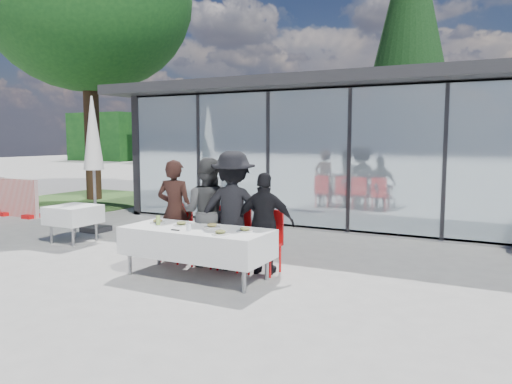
# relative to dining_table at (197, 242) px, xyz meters

# --- Properties ---
(ground) EXTENTS (90.00, 90.00, 0.00)m
(ground) POSITION_rel_dining_table_xyz_m (-0.03, 0.35, -0.54)
(ground) COLOR #9A9792
(ground) RESTS_ON ground
(pavilion) EXTENTS (14.80, 8.80, 3.44)m
(pavilion) POSITION_rel_dining_table_xyz_m (1.97, 8.52, 1.61)
(pavilion) COLOR gray
(pavilion) RESTS_ON ground
(treeline) EXTENTS (62.50, 2.00, 4.40)m
(treeline) POSITION_rel_dining_table_xyz_m (-2.03, 28.35, 1.66)
(treeline) COLOR #113814
(treeline) RESTS_ON ground
(dining_table) EXTENTS (2.26, 0.96, 0.75)m
(dining_table) POSITION_rel_dining_table_xyz_m (0.00, 0.00, 0.00)
(dining_table) COLOR white
(dining_table) RESTS_ON ground
(diner_a) EXTENTS (0.74, 0.74, 1.73)m
(diner_a) POSITION_rel_dining_table_xyz_m (-0.89, 0.67, 0.33)
(diner_a) COLOR black
(diner_a) RESTS_ON ground
(diner_chair_a) EXTENTS (0.44, 0.44, 0.97)m
(diner_chair_a) POSITION_rel_dining_table_xyz_m (-0.89, 0.75, -0.00)
(diner_chair_a) COLOR red
(diner_chair_a) RESTS_ON ground
(diner_b) EXTENTS (1.04, 1.04, 1.77)m
(diner_b) POSITION_rel_dining_table_xyz_m (-0.24, 0.67, 0.35)
(diner_b) COLOR #474747
(diner_b) RESTS_ON ground
(diner_chair_b) EXTENTS (0.44, 0.44, 0.97)m
(diner_chair_b) POSITION_rel_dining_table_xyz_m (-0.24, 0.75, -0.00)
(diner_chair_b) COLOR red
(diner_chair_b) RESTS_ON ground
(diner_c) EXTENTS (1.56, 1.56, 1.89)m
(diner_c) POSITION_rel_dining_table_xyz_m (0.24, 0.67, 0.41)
(diner_c) COLOR black
(diner_c) RESTS_ON ground
(diner_chair_c) EXTENTS (0.44, 0.44, 0.97)m
(diner_chair_c) POSITION_rel_dining_table_xyz_m (0.24, 0.75, -0.00)
(diner_chair_c) COLOR red
(diner_chair_c) RESTS_ON ground
(diner_d) EXTENTS (1.11, 1.11, 1.57)m
(diner_d) POSITION_rel_dining_table_xyz_m (0.81, 0.67, 0.24)
(diner_d) COLOR black
(diner_d) RESTS_ON ground
(diner_chair_d) EXTENTS (0.44, 0.44, 0.97)m
(diner_chair_d) POSITION_rel_dining_table_xyz_m (0.81, 0.75, -0.00)
(diner_chair_d) COLOR red
(diner_chair_d) RESTS_ON ground
(plate_a) EXTENTS (0.24, 0.24, 0.07)m
(plate_a) POSITION_rel_dining_table_xyz_m (-0.79, 0.08, 0.24)
(plate_a) COLOR white
(plate_a) RESTS_ON dining_table
(plate_b) EXTENTS (0.24, 0.24, 0.07)m
(plate_b) POSITION_rel_dining_table_xyz_m (-0.33, 0.07, 0.24)
(plate_b) COLOR white
(plate_b) RESTS_ON dining_table
(plate_c) EXTENTS (0.24, 0.24, 0.07)m
(plate_c) POSITION_rel_dining_table_xyz_m (0.18, 0.14, 0.24)
(plate_c) COLOR white
(plate_c) RESTS_ON dining_table
(plate_d) EXTENTS (0.24, 0.24, 0.07)m
(plate_d) POSITION_rel_dining_table_xyz_m (0.78, 0.09, 0.24)
(plate_d) COLOR white
(plate_d) RESTS_ON dining_table
(plate_extra) EXTENTS (0.24, 0.24, 0.07)m
(plate_extra) POSITION_rel_dining_table_xyz_m (0.58, -0.26, 0.24)
(plate_extra) COLOR white
(plate_extra) RESTS_ON dining_table
(juice_bottle) EXTENTS (0.06, 0.06, 0.15)m
(juice_bottle) POSITION_rel_dining_table_xyz_m (-0.69, -0.04, 0.28)
(juice_bottle) COLOR #90BB4E
(juice_bottle) RESTS_ON dining_table
(drinking_glasses) EXTENTS (0.07, 0.07, 0.10)m
(drinking_glasses) POSITION_rel_dining_table_xyz_m (-0.00, -0.19, 0.26)
(drinking_glasses) COLOR silver
(drinking_glasses) RESTS_ON dining_table
(folded_eyeglasses) EXTENTS (0.14, 0.03, 0.01)m
(folded_eyeglasses) POSITION_rel_dining_table_xyz_m (-0.16, -0.30, 0.22)
(folded_eyeglasses) COLOR black
(folded_eyeglasses) RESTS_ON dining_table
(spare_table_left) EXTENTS (0.86, 0.86, 0.74)m
(spare_table_left) POSITION_rel_dining_table_xyz_m (-3.63, 0.97, 0.02)
(spare_table_left) COLOR white
(spare_table_left) RESTS_ON ground
(spare_chair_b) EXTENTS (0.58, 0.58, 0.97)m
(spare_chair_b) POSITION_rel_dining_table_xyz_m (4.05, 4.70, -0.00)
(spare_chair_b) COLOR red
(spare_chair_b) RESTS_ON ground
(market_umbrella) EXTENTS (0.50, 0.50, 3.00)m
(market_umbrella) POSITION_rel_dining_table_xyz_m (-4.09, 2.02, 1.45)
(market_umbrella) COLOR black
(market_umbrella) RESTS_ON ground
(deciduous_tree) EXTENTS (7.04, 6.40, 9.38)m
(deciduous_tree) POSITION_rel_dining_table_xyz_m (-8.53, 6.35, 5.94)
(deciduous_tree) COLOR #382316
(deciduous_tree) RESTS_ON ground
(conifer_tree) EXTENTS (4.00, 4.00, 10.50)m
(conifer_tree) POSITION_rel_dining_table_xyz_m (0.47, 13.35, 5.45)
(conifer_tree) COLOR #382316
(conifer_tree) RESTS_ON ground
(grass_patch) EXTENTS (5.00, 5.00, 0.02)m
(grass_patch) POSITION_rel_dining_table_xyz_m (-8.53, 6.35, -0.53)
(grass_patch) COLOR #385926
(grass_patch) RESTS_ON ground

